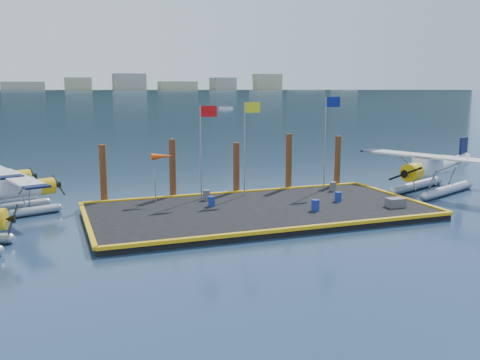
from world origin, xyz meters
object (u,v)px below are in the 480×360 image
Objects in this scene: drum_1 at (315,205)px; piling_0 at (103,176)px; crate at (396,203)px; drum_4 at (333,186)px; flagpole_red at (204,137)px; seaplane_d at (430,171)px; drum_5 at (206,195)px; seaplane_b at (11,193)px; piling_4 at (338,163)px; piling_3 at (289,164)px; windsock at (162,157)px; flagpole_blue at (328,129)px; flagpole_yellow at (247,134)px; piling_2 at (236,170)px; drum_2 at (338,197)px; piling_1 at (173,171)px; drum_0 at (212,201)px.

piling_0 is (-11.37, 7.17, 1.27)m from drum_1.
drum_4 is at bearing 100.30° from crate.
flagpole_red is 6.84m from piling_0.
drum_5 is at bearing 61.90° from seaplane_d.
seaplane_b is 2.13× the size of piling_4.
piling_0 is at bearing 180.00° from piling_4.
drum_1 is 7.49m from piling_3.
drum_1 is 1.02× the size of drum_5.
seaplane_d is 6.60m from piling_4.
piling_3 is (9.53, 1.60, -1.08)m from windsock.
flagpole_red is 8.99m from flagpole_blue.
drum_1 is at bearing 171.17° from crate.
drum_1 is 9.98m from windsock.
seaplane_d is 15.20× the size of drum_1.
flagpole_yellow is 6.00m from flagpole_blue.
drum_4 is at bearing 57.00° from seaplane_d.
piling_3 reaches higher than piling_2.
drum_2 reaches higher than crate.
seaplane_d is 16.73m from flagpole_red.
piling_0 is at bearing 180.00° from piling_3.
piling_2 is (-6.20, 1.60, -2.79)m from flagpole_blue.
flagpole_yellow is at bearing 174.09° from drum_4.
flagpole_yellow is (-13.39, 1.88, 2.91)m from seaplane_d.
flagpole_red is at bearing 132.82° from drum_1.
drum_5 is 3.03m from piling_1.
piling_3 reaches higher than drum_5.
seaplane_d is 2.53× the size of piling_0.
drum_0 is 8.09m from drum_2.
seaplane_d is 15.79× the size of drum_4.
drum_4 reaches higher than crate.
flagpole_yellow is 1.55× the size of piling_0.
windsock reaches higher than seaplane_b.
seaplane_b reaches higher than drum_5.
drum_2 is 10.96m from piling_1.
piling_4 is (0.58, 7.96, 1.33)m from crate.
drum_4 is at bearing -8.29° from piling_0.
drum_5 is 3.73m from windsock.
flagpole_yellow is at bearing 0.00° from flagpole_red.
flagpole_yellow is at bearing -82.79° from piling_2.
flagpole_blue is 1.51× the size of piling_3.
drum_2 is at bearing -26.01° from flagpole_red.
piling_3 is at bearing 136.71° from drum_4.
drum_1 is 1.08× the size of drum_2.
flagpole_red is at bearing 180.00° from flagpole_yellow.
piling_0 is at bearing 57.97° from seaplane_d.
drum_1 reaches higher than crate.
seaplane_d is at bearing -19.91° from piling_3.
drum_0 is 1.82m from drum_5.
drum_0 is 4.24m from windsock.
drum_1 is at bearing 84.94° from seaplane_d.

